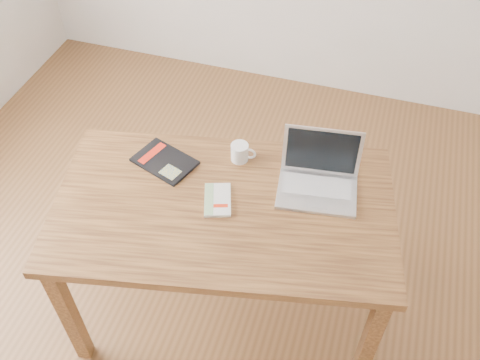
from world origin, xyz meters
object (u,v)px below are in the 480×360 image
(black_guidebook, at_px, (165,161))
(coffee_mug, at_px, (240,152))
(white_guidebook, at_px, (217,200))
(desk, at_px, (224,219))
(laptop, at_px, (319,177))

(black_guidebook, relative_size, coffee_mug, 2.71)
(white_guidebook, height_order, coffee_mug, coffee_mug)
(desk, xyz_separation_m, black_guidebook, (-0.32, 0.15, 0.10))
(white_guidebook, relative_size, coffee_mug, 1.78)
(laptop, distance_m, coffee_mug, 0.35)
(white_guidebook, distance_m, coffee_mug, 0.26)
(white_guidebook, distance_m, black_guidebook, 0.32)
(black_guidebook, bearing_deg, laptop, -64.89)
(white_guidebook, height_order, laptop, laptop)
(desk, relative_size, white_guidebook, 7.59)
(laptop, bearing_deg, white_guidebook, -158.31)
(black_guidebook, bearing_deg, white_guidebook, -96.47)
(desk, distance_m, laptop, 0.42)
(white_guidebook, relative_size, laptop, 0.56)
(coffee_mug, bearing_deg, black_guidebook, -164.65)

